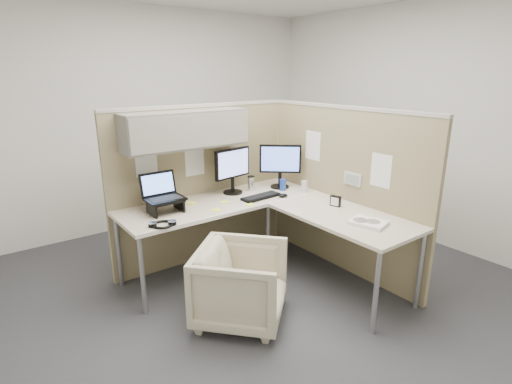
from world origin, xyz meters
TOP-DOWN VIEW (x-y plane):
  - ground at (0.00, 0.00)m, footprint 4.50×4.50m
  - partition_back at (-0.22, 0.83)m, footprint 2.00×0.36m
  - partition_right at (0.90, -0.07)m, footprint 0.07×2.03m
  - desk at (0.12, 0.13)m, footprint 2.00×1.98m
  - office_chair at (-0.45, -0.29)m, footprint 0.92×0.91m
  - monitor_left at (0.12, 0.68)m, footprint 0.44×0.20m
  - monitor_right at (0.65, 0.55)m, footprint 0.36×0.31m
  - laptop_station at (-0.68, 0.58)m, footprint 0.33×0.28m
  - keyboard at (0.26, 0.38)m, footprint 0.43×0.16m
  - mouse at (0.45, 0.26)m, footprint 0.11×0.09m
  - travel_mug at (0.34, 0.66)m, footprint 0.07×0.07m
  - soda_can_green at (0.74, 0.27)m, footprint 0.07×0.07m
  - soda_can_silver at (0.61, 0.45)m, footprint 0.07×0.07m
  - sticky_note_d at (-0.11, 0.47)m, footprint 0.10×0.10m
  - sticky_note_a at (-0.30, 0.32)m, footprint 0.09×0.09m
  - sticky_note_b at (0.03, 0.25)m, footprint 0.08×0.08m
  - sticky_note_c at (-0.38, 0.64)m, footprint 0.10×0.10m
  - headphones at (-0.84, 0.26)m, footprint 0.23×0.23m
  - paper_stack at (0.52, -0.72)m, footprint 0.29×0.33m
  - desk_clock at (0.66, -0.24)m, footprint 0.06×0.11m

SIDE VIEW (x-z plane):
  - ground at x=0.00m, z-range 0.00..0.00m
  - office_chair at x=-0.45m, z-range 0.00..0.69m
  - desk at x=0.12m, z-range 0.32..1.05m
  - sticky_note_d at x=-0.11m, z-range 0.73..0.74m
  - sticky_note_a at x=-0.30m, z-range 0.73..0.74m
  - sticky_note_b at x=0.03m, z-range 0.73..0.74m
  - sticky_note_c at x=-0.38m, z-range 0.73..0.74m
  - keyboard at x=0.26m, z-range 0.73..0.75m
  - headphones at x=-0.84m, z-range 0.73..0.76m
  - paper_stack at x=0.52m, z-range 0.73..0.76m
  - mouse at x=0.45m, z-range 0.73..0.77m
  - desk_clock at x=0.66m, z-range 0.73..0.83m
  - soda_can_green at x=0.74m, z-range 0.73..0.85m
  - soda_can_silver at x=0.61m, z-range 0.73..0.85m
  - travel_mug at x=0.34m, z-range 0.73..0.88m
  - partition_right at x=0.90m, z-range 0.00..1.63m
  - laptop_station at x=-0.68m, z-range 0.69..1.03m
  - monitor_left at x=0.12m, z-range 0.77..1.24m
  - monitor_right at x=0.65m, z-range 0.77..1.24m
  - partition_back at x=-0.22m, z-range 0.28..1.91m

